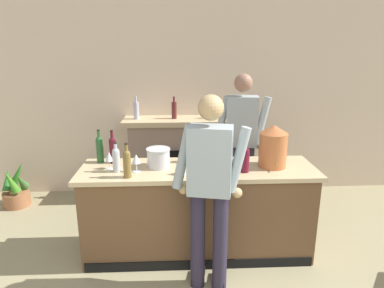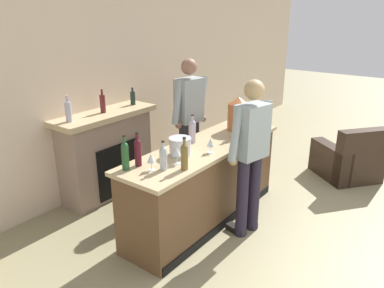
% 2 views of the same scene
% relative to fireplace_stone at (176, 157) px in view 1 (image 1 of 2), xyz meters
% --- Properties ---
extents(wall_back_panel, '(12.00, 0.07, 2.75)m').
position_rel_fireplace_stone_xyz_m(wall_back_panel, '(0.28, 0.26, 0.78)').
color(wall_back_panel, beige).
rests_on(wall_back_panel, ground_plane).
extents(bar_counter, '(2.36, 0.68, 0.95)m').
position_rel_fireplace_stone_xyz_m(bar_counter, '(0.23, -1.45, -0.11)').
color(bar_counter, brown).
rests_on(bar_counter, ground_plane).
extents(fireplace_stone, '(1.44, 0.52, 1.48)m').
position_rel_fireplace_stone_xyz_m(fireplace_stone, '(0.00, 0.00, 0.00)').
color(fireplace_stone, gray).
rests_on(fireplace_stone, ground_plane).
extents(potted_plant_corner, '(0.35, 0.35, 0.61)m').
position_rel_fireplace_stone_xyz_m(potted_plant_corner, '(-2.20, -0.23, -0.37)').
color(potted_plant_corner, '#975E3B').
rests_on(potted_plant_corner, ground_plane).
extents(person_customer, '(0.65, 0.36, 1.76)m').
position_rel_fireplace_stone_xyz_m(person_customer, '(0.29, -2.01, 0.38)').
color(person_customer, '#262131').
rests_on(person_customer, ground_plane).
extents(person_bartender, '(0.65, 0.35, 1.83)m').
position_rel_fireplace_stone_xyz_m(person_bartender, '(0.78, -0.81, 0.43)').
color(person_bartender, '#32313B').
rests_on(person_bartender, ground_plane).
extents(copper_dispenser, '(0.28, 0.32, 0.43)m').
position_rel_fireplace_stone_xyz_m(copper_dispenser, '(0.97, -1.45, 0.58)').
color(copper_dispenser, '#B26235').
rests_on(copper_dispenser, bar_counter).
extents(ice_bucket_steel, '(0.24, 0.24, 0.19)m').
position_rel_fireplace_stone_xyz_m(ice_bucket_steel, '(-0.17, -1.41, 0.46)').
color(ice_bucket_steel, silver).
rests_on(ice_bucket_steel, bar_counter).
extents(wine_bottle_burgundy_dark, '(0.08, 0.08, 0.31)m').
position_rel_fireplace_stone_xyz_m(wine_bottle_burgundy_dark, '(0.67, -1.59, 0.50)').
color(wine_bottle_burgundy_dark, '#5C1225').
rests_on(wine_bottle_burgundy_dark, bar_counter).
extents(wine_bottle_riesling_slim, '(0.07, 0.07, 0.35)m').
position_rel_fireplace_stone_xyz_m(wine_bottle_riesling_slim, '(-0.79, -1.23, 0.52)').
color(wine_bottle_riesling_slim, '#235229').
rests_on(wine_bottle_riesling_slim, bar_counter).
extents(wine_bottle_merlot_tall, '(0.07, 0.07, 0.35)m').
position_rel_fireplace_stone_xyz_m(wine_bottle_merlot_tall, '(-0.65, -1.26, 0.51)').
color(wine_bottle_merlot_tall, '#4C121E').
rests_on(wine_bottle_merlot_tall, bar_counter).
extents(wine_bottle_port_short, '(0.07, 0.07, 0.29)m').
position_rel_fireplace_stone_xyz_m(wine_bottle_port_short, '(-0.57, -1.52, 0.49)').
color(wine_bottle_port_short, '#B0B7BF').
rests_on(wine_bottle_port_short, bar_counter).
extents(wine_bottle_chardonnay_pale, '(0.07, 0.07, 0.33)m').
position_rel_fireplace_stone_xyz_m(wine_bottle_chardonnay_pale, '(-0.44, -1.68, 0.51)').
color(wine_bottle_chardonnay_pale, brown).
rests_on(wine_bottle_chardonnay_pale, bar_counter).
extents(wine_bottle_rose_blush, '(0.08, 0.08, 0.33)m').
position_rel_fireplace_stone_xyz_m(wine_bottle_rose_blush, '(0.23, -1.27, 0.51)').
color(wine_bottle_rose_blush, '#B3A7C0').
rests_on(wine_bottle_rose_blush, bar_counter).
extents(wine_glass_near_bucket, '(0.08, 0.08, 0.18)m').
position_rel_fireplace_stone_xyz_m(wine_glass_near_bucket, '(-0.65, -1.44, 0.48)').
color(wine_glass_near_bucket, silver).
rests_on(wine_glass_near_bucket, bar_counter).
extents(wine_glass_front_right, '(0.09, 0.09, 0.18)m').
position_rel_fireplace_stone_xyz_m(wine_glass_front_right, '(-0.38, -1.54, 0.49)').
color(wine_glass_front_right, silver).
rests_on(wine_glass_front_right, bar_counter).
extents(wine_glass_mid_counter, '(0.08, 0.08, 0.17)m').
position_rel_fireplace_stone_xyz_m(wine_glass_mid_counter, '(0.08, -1.63, 0.48)').
color(wine_glass_mid_counter, silver).
rests_on(wine_glass_mid_counter, bar_counter).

